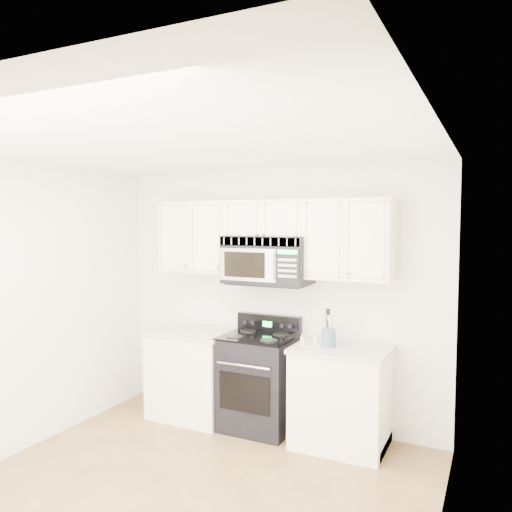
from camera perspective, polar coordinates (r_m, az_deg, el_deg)
The scene contains 9 objects.
room at distance 3.65m, azimuth -9.05°, elevation -8.10°, with size 3.51×3.51×2.61m.
base_cabinet_left at distance 5.46m, azimuth -7.13°, elevation -13.49°, with size 0.86×0.65×0.92m.
base_cabinet_right at distance 4.82m, azimuth 9.69°, elevation -15.91°, with size 0.86×0.65×0.92m.
range at distance 5.11m, azimuth 0.28°, elevation -14.02°, with size 0.70×0.64×1.10m.
upper_cabinets at distance 4.95m, azimuth 1.44°, elevation 2.49°, with size 2.44×0.37×0.75m.
microwave at distance 4.91m, azimuth 1.33°, elevation -0.42°, with size 0.85×0.48×0.47m.
utensil_crock at distance 4.65m, azimuth 8.30°, elevation -9.17°, with size 0.13×0.13×0.35m.
shaker_salt at distance 4.70m, azimuth 5.33°, elevation -9.49°, with size 0.04×0.04×0.10m.
shaker_pepper at distance 4.69m, azimuth 6.85°, elevation -9.49°, with size 0.04×0.04×0.10m.
Camera 1 is at (2.05, -2.92, 2.06)m, focal length 35.00 mm.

